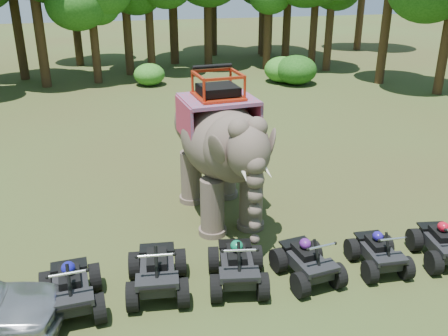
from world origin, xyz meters
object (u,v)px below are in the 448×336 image
(atv_1, at_px, (157,265))
(atv_5, at_px, (444,239))
(atv_4, at_px, (379,248))
(atv_3, at_px, (308,256))
(atv_0, at_px, (70,283))
(atv_2, at_px, (237,260))
(elephant, at_px, (219,146))

(atv_1, relative_size, atv_5, 1.11)
(atv_1, bearing_deg, atv_4, 2.55)
(atv_3, bearing_deg, atv_0, 170.51)
(atv_0, bearing_deg, atv_4, -5.32)
(atv_0, height_order, atv_2, atv_0)
(atv_2, distance_m, atv_4, 3.57)
(atv_0, relative_size, atv_1, 0.98)
(elephant, xyz_separation_m, atv_2, (-0.38, -3.59, -1.52))
(atv_3, bearing_deg, elephant, 100.62)
(elephant, xyz_separation_m, atv_0, (-4.11, -3.67, -1.51))
(atv_2, height_order, atv_5, atv_2)
(atv_4, bearing_deg, atv_3, -177.56)
(atv_5, bearing_deg, atv_0, -172.94)
(elephant, relative_size, atv_2, 2.89)
(elephant, height_order, atv_5, elephant)
(atv_3, distance_m, atv_4, 1.88)
(atv_1, height_order, atv_5, atv_1)
(atv_0, height_order, atv_4, atv_0)
(atv_2, bearing_deg, atv_0, -169.58)
(atv_2, xyz_separation_m, atv_4, (3.57, -0.14, -0.08))
(atv_0, xyz_separation_m, atv_4, (7.31, -0.06, -0.09))
(atv_0, height_order, atv_3, atv_0)
(atv_3, relative_size, atv_4, 1.06)
(elephant, xyz_separation_m, atv_1, (-2.22, -3.43, -1.49))
(atv_0, distance_m, atv_4, 7.31)
(elephant, height_order, atv_1, elephant)
(atv_3, bearing_deg, atv_1, 166.29)
(atv_2, xyz_separation_m, atv_3, (1.69, -0.15, -0.05))
(atv_3, xyz_separation_m, atv_4, (1.88, 0.01, -0.04))
(elephant, distance_m, atv_0, 5.71)
(atv_4, xyz_separation_m, atv_5, (1.77, -0.04, 0.04))
(atv_0, xyz_separation_m, atv_1, (1.90, 0.24, 0.02))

